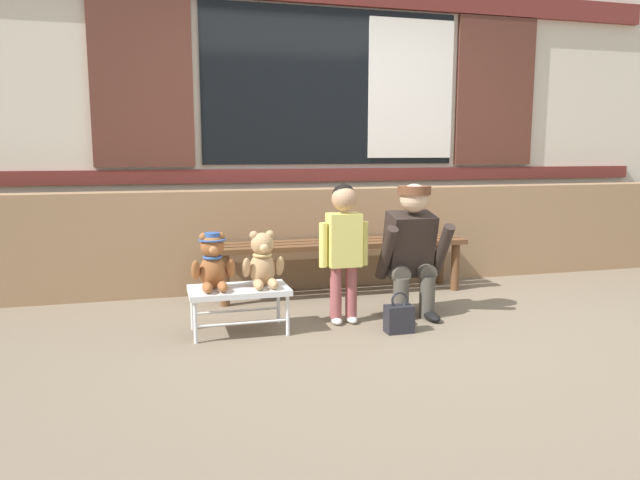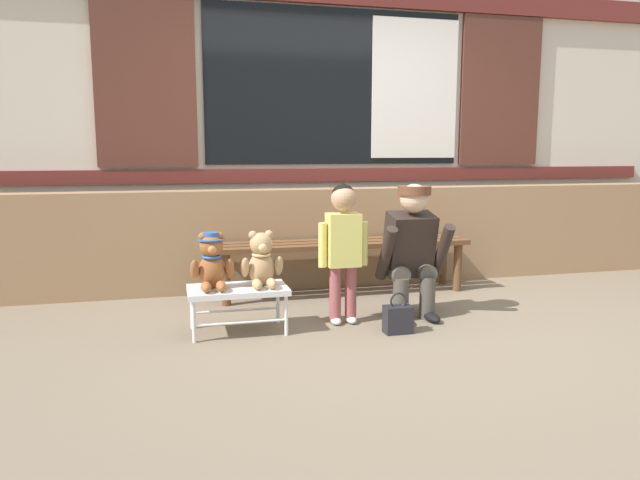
% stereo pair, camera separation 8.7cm
% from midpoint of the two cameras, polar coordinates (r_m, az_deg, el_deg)
% --- Properties ---
extents(ground_plane, '(60.00, 60.00, 0.00)m').
position_cam_midpoint_polar(ground_plane, '(4.06, 8.04, -8.38)').
color(ground_plane, '#756651').
extents(brick_low_wall, '(7.06, 0.25, 0.85)m').
position_cam_midpoint_polar(brick_low_wall, '(5.27, 1.98, 0.37)').
color(brick_low_wall, '#997551').
rests_on(brick_low_wall, ground).
extents(shop_facade, '(7.20, 0.26, 3.45)m').
position_cam_midpoint_polar(shop_facade, '(5.74, 0.49, 14.12)').
color(shop_facade, beige).
rests_on(shop_facade, ground).
extents(wooden_bench_long, '(2.10, 0.40, 0.44)m').
position_cam_midpoint_polar(wooden_bench_long, '(4.89, 1.52, -0.89)').
color(wooden_bench_long, brown).
rests_on(wooden_bench_long, ground).
extents(small_display_bench, '(0.64, 0.36, 0.30)m').
position_cam_midpoint_polar(small_display_bench, '(3.91, -8.41, -5.01)').
color(small_display_bench, silver).
rests_on(small_display_bench, ground).
extents(teddy_bear_with_hat, '(0.28, 0.27, 0.36)m').
position_cam_midpoint_polar(teddy_bear_with_hat, '(3.85, -10.85, -2.13)').
color(teddy_bear_with_hat, '#93562D').
rests_on(teddy_bear_with_hat, small_display_bench).
extents(teddy_bear_plain, '(0.28, 0.26, 0.36)m').
position_cam_midpoint_polar(teddy_bear_plain, '(3.89, -6.14, -2.05)').
color(teddy_bear_plain, tan).
rests_on(teddy_bear_plain, small_display_bench).
extents(child_standing, '(0.35, 0.18, 0.96)m').
position_cam_midpoint_polar(child_standing, '(4.02, 1.68, 0.20)').
color(child_standing, '#994C4C').
rests_on(child_standing, ground).
extents(adult_crouching, '(0.50, 0.49, 0.95)m').
position_cam_midpoint_polar(adult_crouching, '(4.26, 8.18, -0.93)').
color(adult_crouching, '#4C473D').
rests_on(adult_crouching, ground).
extents(handbag_on_ground, '(0.18, 0.11, 0.27)m').
position_cam_midpoint_polar(handbag_on_ground, '(3.94, 6.94, -7.43)').
color(handbag_on_ground, '#232328').
rests_on(handbag_on_ground, ground).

